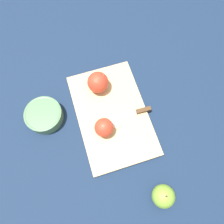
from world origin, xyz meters
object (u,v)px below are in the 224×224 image
Objects in this scene: apple_whole at (163,196)px; bowl at (44,115)px; apple_half_left at (98,82)px; apple_half_right at (104,128)px; knife at (141,111)px.

bowl is (-0.44, -0.29, -0.01)m from apple_whole.
apple_half_left is 0.59× the size of bowl.
knife is (-0.02, 0.16, -0.03)m from apple_half_right.
knife is at bearing -1.36° from apple_half_left.
apple_half_left is 0.20m from knife.
knife is (0.16, 0.11, -0.04)m from apple_half_left.
apple_whole is (0.30, 0.10, -0.01)m from apple_half_right.
apple_half_left is 1.18× the size of apple_half_right.
apple_half_left reaches higher than bowl.
bowl is (-0.13, -0.36, 0.00)m from knife.
apple_half_right is 0.49× the size of knife.
apple_whole reaches higher than knife.
knife is 1.02× the size of bowl.
bowl is at bearing -117.63° from apple_half_left.
apple_half_right is 0.50× the size of bowl.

